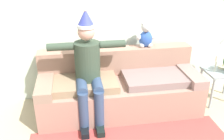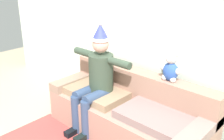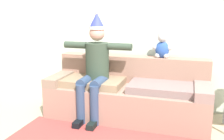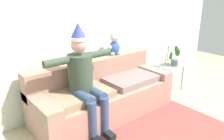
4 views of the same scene
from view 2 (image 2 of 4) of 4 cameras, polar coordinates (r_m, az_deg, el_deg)
back_wall at (r=3.68m, az=8.99°, el=7.93°), size 7.00×0.10×2.70m
couch at (r=3.66m, az=3.52°, el=-9.01°), size 2.28×0.86×0.85m
person_seated at (r=3.63m, az=-3.44°, el=-1.48°), size 1.02×0.77×1.53m
teddy_bear at (r=3.34m, az=12.54°, el=0.46°), size 0.29×0.17×0.38m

